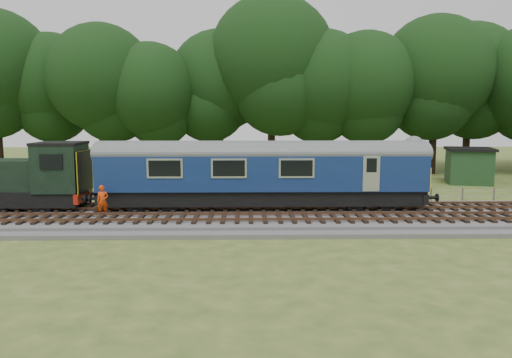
{
  "coord_description": "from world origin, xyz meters",
  "views": [
    {
      "loc": [
        -1.59,
        -26.32,
        5.6
      ],
      "look_at": [
        -1.11,
        1.4,
        2.0
      ],
      "focal_mm": 35.0,
      "sensor_mm": 36.0,
      "label": 1
    }
  ],
  "objects": [
    {
      "name": "fence",
      "position": [
        0.0,
        4.5,
        0.0
      ],
      "size": [
        64.0,
        0.12,
        1.0
      ],
      "primitive_type": null,
      "color": "#6B6054",
      "rests_on": "ground"
    },
    {
      "name": "ballast",
      "position": [
        0.0,
        0.0,
        0.17
      ],
      "size": [
        70.0,
        7.0,
        0.35
      ],
      "primitive_type": "cube",
      "color": "#4C4C4F",
      "rests_on": "ground"
    },
    {
      "name": "shed",
      "position": [
        16.45,
        13.71,
        1.48
      ],
      "size": [
        4.31,
        4.31,
        2.92
      ],
      "rotation": [
        0.0,
        0.0,
        -0.24
      ],
      "color": "#1C3D1D",
      "rests_on": "ground"
    },
    {
      "name": "tree_line",
      "position": [
        0.0,
        22.0,
        0.0
      ],
      "size": [
        70.0,
        8.0,
        18.0
      ],
      "primitive_type": null,
      "color": "black",
      "rests_on": "ground"
    },
    {
      "name": "track_south",
      "position": [
        0.0,
        -1.6,
        0.42
      ],
      "size": [
        67.2,
        2.4,
        0.21
      ],
      "color": "black",
      "rests_on": "ballast"
    },
    {
      "name": "track_north",
      "position": [
        0.0,
        1.4,
        0.42
      ],
      "size": [
        67.2,
        2.4,
        0.21
      ],
      "color": "black",
      "rests_on": "ballast"
    },
    {
      "name": "shunter_loco",
      "position": [
        -14.69,
        1.4,
        1.97
      ],
      "size": [
        8.91,
        2.6,
        3.38
      ],
      "color": "black",
      "rests_on": "ground"
    },
    {
      "name": "ground",
      "position": [
        0.0,
        0.0,
        0.0
      ],
      "size": [
        120.0,
        120.0,
        0.0
      ],
      "primitive_type": "plane",
      "color": "#39561F",
      "rests_on": "ground"
    },
    {
      "name": "dmu_railcar",
      "position": [
        -0.76,
        1.4,
        2.61
      ],
      "size": [
        18.05,
        2.86,
        3.88
      ],
      "color": "black",
      "rests_on": "ground"
    },
    {
      "name": "worker",
      "position": [
        -9.09,
        -0.77,
        1.16
      ],
      "size": [
        0.7,
        0.61,
        1.62
      ],
      "primitive_type": "imported",
      "rotation": [
        0.0,
        0.0,
        0.45
      ],
      "color": "#E4400C",
      "rests_on": "ballast"
    }
  ]
}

